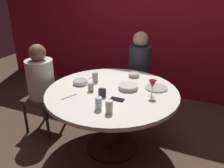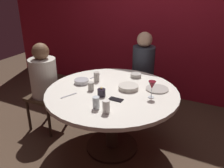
{
  "view_description": "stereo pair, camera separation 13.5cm",
  "coord_description": "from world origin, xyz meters",
  "px_view_note": "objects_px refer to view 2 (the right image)",
  "views": [
    {
      "loc": [
        0.92,
        -2.11,
        1.8
      ],
      "look_at": [
        0.0,
        0.0,
        0.81
      ],
      "focal_mm": 38.28,
      "sensor_mm": 36.0,
      "label": 1
    },
    {
      "loc": [
        1.05,
        -2.05,
        1.8
      ],
      "look_at": [
        0.0,
        0.0,
        0.81
      ],
      "focal_mm": 38.28,
      "sensor_mm": 36.0,
      "label": 2
    }
  ],
  "objects_px": {
    "candle_holder": "(101,93)",
    "bowl_salad_center": "(136,75)",
    "cell_phone": "(116,99)",
    "cup_near_candle": "(96,103)",
    "dinner_plate": "(157,89)",
    "bowl_serving_large": "(82,81)",
    "wine_glass": "(152,86)",
    "cup_by_right_diner": "(91,86)",
    "bowl_small_white": "(128,87)",
    "cup_by_left_diner": "(106,106)",
    "cup_center_front": "(97,77)",
    "dining_table": "(112,102)",
    "seated_diner_left": "(44,78)",
    "seated_diner_back": "(143,65)"
  },
  "relations": [
    {
      "from": "bowl_small_white",
      "to": "cup_by_right_diner",
      "type": "bearing_deg",
      "value": -149.42
    },
    {
      "from": "cell_phone",
      "to": "cup_center_front",
      "type": "distance_m",
      "value": 0.52
    },
    {
      "from": "bowl_serving_large",
      "to": "bowl_salad_center",
      "type": "height_order",
      "value": "bowl_serving_large"
    },
    {
      "from": "candle_holder",
      "to": "dinner_plate",
      "type": "distance_m",
      "value": 0.61
    },
    {
      "from": "bowl_serving_large",
      "to": "bowl_salad_center",
      "type": "distance_m",
      "value": 0.67
    },
    {
      "from": "cup_center_front",
      "to": "seated_diner_left",
      "type": "bearing_deg",
      "value": -166.92
    },
    {
      "from": "dinner_plate",
      "to": "cup_near_candle",
      "type": "distance_m",
      "value": 0.76
    },
    {
      "from": "seated_diner_left",
      "to": "bowl_salad_center",
      "type": "relative_size",
      "value": 8.81
    },
    {
      "from": "bowl_serving_large",
      "to": "bowl_salad_center",
      "type": "bearing_deg",
      "value": 43.71
    },
    {
      "from": "seated_diner_left",
      "to": "bowl_serving_large",
      "type": "bearing_deg",
      "value": 2.82
    },
    {
      "from": "candle_holder",
      "to": "dinner_plate",
      "type": "relative_size",
      "value": 0.4
    },
    {
      "from": "candle_holder",
      "to": "bowl_small_white",
      "type": "height_order",
      "value": "candle_holder"
    },
    {
      "from": "cell_phone",
      "to": "candle_holder",
      "type": "bearing_deg",
      "value": 87.86
    },
    {
      "from": "dining_table",
      "to": "bowl_small_white",
      "type": "distance_m",
      "value": 0.24
    },
    {
      "from": "bowl_small_white",
      "to": "cup_near_candle",
      "type": "xyz_separation_m",
      "value": [
        -0.1,
        -0.52,
        0.03
      ]
    },
    {
      "from": "seated_diner_left",
      "to": "cell_phone",
      "type": "bearing_deg",
      "value": -8.85
    },
    {
      "from": "dining_table",
      "to": "wine_glass",
      "type": "height_order",
      "value": "wine_glass"
    },
    {
      "from": "seated_diner_back",
      "to": "bowl_serving_large",
      "type": "bearing_deg",
      "value": -23.39
    },
    {
      "from": "dinner_plate",
      "to": "bowl_small_white",
      "type": "distance_m",
      "value": 0.31
    },
    {
      "from": "bowl_serving_large",
      "to": "cup_by_left_diner",
      "type": "bearing_deg",
      "value": -38.73
    },
    {
      "from": "wine_glass",
      "to": "cup_by_right_diner",
      "type": "distance_m",
      "value": 0.65
    },
    {
      "from": "seated_diner_back",
      "to": "bowl_small_white",
      "type": "distance_m",
      "value": 0.85
    },
    {
      "from": "cup_by_left_diner",
      "to": "cup_by_right_diner",
      "type": "distance_m",
      "value": 0.5
    },
    {
      "from": "bowl_small_white",
      "to": "cup_by_left_diner",
      "type": "relative_size",
      "value": 1.85
    },
    {
      "from": "bowl_salad_center",
      "to": "bowl_small_white",
      "type": "height_order",
      "value": "same"
    },
    {
      "from": "dining_table",
      "to": "cell_phone",
      "type": "distance_m",
      "value": 0.26
    },
    {
      "from": "seated_diner_left",
      "to": "cup_by_left_diner",
      "type": "bearing_deg",
      "value": -20.99
    },
    {
      "from": "bowl_serving_large",
      "to": "cup_by_right_diner",
      "type": "relative_size",
      "value": 1.82
    },
    {
      "from": "candle_holder",
      "to": "cup_center_front",
      "type": "relative_size",
      "value": 0.88
    },
    {
      "from": "cup_center_front",
      "to": "bowl_small_white",
      "type": "bearing_deg",
      "value": -4.66
    },
    {
      "from": "seated_diner_left",
      "to": "candle_holder",
      "type": "distance_m",
      "value": 0.92
    },
    {
      "from": "dinner_plate",
      "to": "bowl_serving_large",
      "type": "height_order",
      "value": "bowl_serving_large"
    },
    {
      "from": "seated_diner_back",
      "to": "wine_glass",
      "type": "relative_size",
      "value": 6.76
    },
    {
      "from": "dining_table",
      "to": "dinner_plate",
      "type": "distance_m",
      "value": 0.51
    },
    {
      "from": "candle_holder",
      "to": "wine_glass",
      "type": "distance_m",
      "value": 0.51
    },
    {
      "from": "cup_by_left_diner",
      "to": "cup_by_right_diner",
      "type": "xyz_separation_m",
      "value": [
        -0.37,
        0.34,
        -0.01
      ]
    },
    {
      "from": "cup_center_front",
      "to": "bowl_serving_large",
      "type": "bearing_deg",
      "value": -134.01
    },
    {
      "from": "dinner_plate",
      "to": "bowl_serving_large",
      "type": "distance_m",
      "value": 0.85
    },
    {
      "from": "bowl_small_white",
      "to": "cup_by_left_diner",
      "type": "bearing_deg",
      "value": -87.83
    },
    {
      "from": "seated_diner_back",
      "to": "bowl_salad_center",
      "type": "relative_size",
      "value": 9.17
    },
    {
      "from": "dinner_plate",
      "to": "cup_by_left_diner",
      "type": "xyz_separation_m",
      "value": [
        -0.26,
        -0.68,
        0.05
      ]
    },
    {
      "from": "bowl_small_white",
      "to": "cup_center_front",
      "type": "xyz_separation_m",
      "value": [
        -0.42,
        0.03,
        0.03
      ]
    },
    {
      "from": "candle_holder",
      "to": "bowl_salad_center",
      "type": "distance_m",
      "value": 0.66
    },
    {
      "from": "wine_glass",
      "to": "seated_diner_back",
      "type": "bearing_deg",
      "value": 114.6
    },
    {
      "from": "bowl_salad_center",
      "to": "seated_diner_back",
      "type": "bearing_deg",
      "value": 99.37
    },
    {
      "from": "seated_diner_left",
      "to": "cup_center_front",
      "type": "distance_m",
      "value": 0.69
    },
    {
      "from": "dining_table",
      "to": "cup_by_left_diner",
      "type": "height_order",
      "value": "cup_by_left_diner"
    },
    {
      "from": "candle_holder",
      "to": "cup_near_candle",
      "type": "relative_size",
      "value": 0.86
    },
    {
      "from": "dinner_plate",
      "to": "wine_glass",
      "type": "bearing_deg",
      "value": -88.9
    },
    {
      "from": "cell_phone",
      "to": "cup_near_candle",
      "type": "xyz_separation_m",
      "value": [
        -0.09,
        -0.23,
        0.05
      ]
    }
  ]
}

